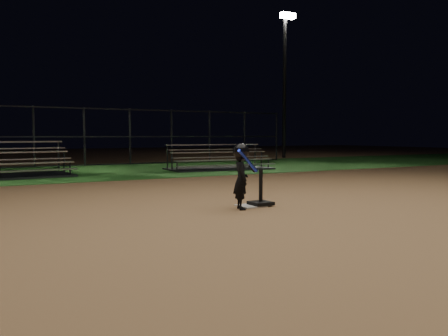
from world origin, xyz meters
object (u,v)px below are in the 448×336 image
at_px(child_batter, 241,174).
at_px(home_plate, 251,206).
at_px(batting_tee, 261,199).
at_px(light_pole_right, 285,73).
at_px(bleacher_right, 219,164).

bearing_deg(child_batter, home_plate, -44.14).
relative_size(batting_tee, light_pole_right, 0.08).
bearing_deg(bleacher_right, light_pole_right, 43.59).
xyz_separation_m(batting_tee, bleacher_right, (3.83, 8.50, 0.06)).
bearing_deg(home_plate, child_batter, -149.31).
bearing_deg(child_batter, light_pole_right, -23.99).
xyz_separation_m(home_plate, bleacher_right, (4.02, 8.46, 0.19)).
height_order(home_plate, light_pole_right, light_pole_right).
relative_size(child_batter, light_pole_right, 0.14).
height_order(batting_tee, child_batter, child_batter).
relative_size(batting_tee, child_batter, 0.56).
distance_m(home_plate, batting_tee, 0.23).
distance_m(home_plate, child_batter, 0.73).
relative_size(child_batter, bleacher_right, 0.29).
bearing_deg(home_plate, light_pole_right, 51.23).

